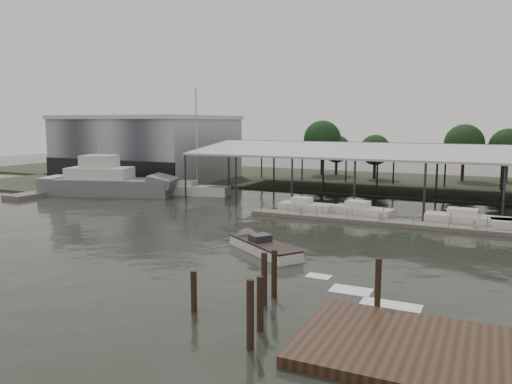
% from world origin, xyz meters
% --- Properties ---
extents(ground, '(200.00, 200.00, 0.00)m').
position_xyz_m(ground, '(0.00, 0.00, 0.00)').
color(ground, '#232820').
rests_on(ground, ground).
extents(land_strip_far, '(140.00, 30.00, 0.30)m').
position_xyz_m(land_strip_far, '(0.00, 42.00, 0.10)').
color(land_strip_far, '#3D4231').
rests_on(land_strip_far, ground).
extents(land_strip_west, '(20.00, 40.00, 0.30)m').
position_xyz_m(land_strip_west, '(-40.00, 30.00, 0.10)').
color(land_strip_west, '#3D4231').
rests_on(land_strip_west, ground).
extents(storage_warehouse, '(24.50, 20.50, 10.50)m').
position_xyz_m(storage_warehouse, '(-28.00, 29.94, 5.29)').
color(storage_warehouse, '#94989D').
rests_on(storage_warehouse, ground).
extents(covered_boat_shed, '(58.24, 24.00, 6.96)m').
position_xyz_m(covered_boat_shed, '(17.00, 28.00, 6.13)').
color(covered_boat_shed, silver).
rests_on(covered_boat_shed, ground).
extents(trawler_dock, '(3.00, 18.00, 0.50)m').
position_xyz_m(trawler_dock, '(-30.00, 14.00, 0.25)').
color(trawler_dock, slate).
rests_on(trawler_dock, ground).
extents(floating_dock, '(28.00, 2.00, 1.40)m').
position_xyz_m(floating_dock, '(15.00, 10.00, 0.20)').
color(floating_dock, slate).
rests_on(floating_dock, ground).
extents(grey_trawler, '(18.46, 10.09, 8.84)m').
position_xyz_m(grey_trawler, '(-22.26, 13.90, 1.58)').
color(grey_trawler, slate).
rests_on(grey_trawler, ground).
extents(white_sailboat, '(9.77, 4.11, 13.94)m').
position_xyz_m(white_sailboat, '(-12.25, 18.60, 0.66)').
color(white_sailboat, white).
rests_on(white_sailboat, ground).
extents(speedboat_underway, '(16.43, 11.62, 2.00)m').
position_xyz_m(speedboat_underway, '(7.87, -3.71, 0.39)').
color(speedboat_underway, white).
rests_on(speedboat_underway, ground).
extents(moored_cruiser_0, '(5.65, 2.41, 1.70)m').
position_xyz_m(moored_cruiser_0, '(5.65, 12.38, 0.61)').
color(moored_cruiser_0, white).
rests_on(moored_cruiser_0, ground).
extents(moored_cruiser_1, '(6.51, 3.54, 1.70)m').
position_xyz_m(moored_cruiser_1, '(11.57, 12.51, 0.61)').
color(moored_cruiser_1, white).
rests_on(moored_cruiser_1, ground).
extents(moored_cruiser_2, '(7.47, 2.42, 1.70)m').
position_xyz_m(moored_cruiser_2, '(21.32, 12.19, 0.61)').
color(moored_cruiser_2, white).
rests_on(moored_cruiser_2, ground).
extents(mooring_pilings, '(8.60, 7.12, 3.63)m').
position_xyz_m(mooring_pilings, '(13.81, -14.82, 1.03)').
color(mooring_pilings, '#34251A').
rests_on(mooring_pilings, ground).
extents(horizon_tree_line, '(66.71, 10.20, 9.77)m').
position_xyz_m(horizon_tree_line, '(23.73, 48.04, 5.68)').
color(horizon_tree_line, black).
rests_on(horizon_tree_line, ground).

